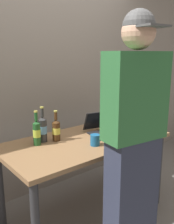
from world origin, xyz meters
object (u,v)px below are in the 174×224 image
Objects in this scene: person_figure at (133,145)px; beer_bottle_brown at (56,130)px; beer_bottle_amber at (43,129)px; laptop at (104,129)px; coffee_mug at (95,140)px; beer_bottle_green at (37,132)px.

beer_bottle_brown is at bearing 99.34° from person_figure.
beer_bottle_amber is 0.86m from person_figure.
coffee_mug is (-0.28, -0.20, 0.01)m from laptop.
person_figure is (0.23, -0.83, 0.04)m from beer_bottle_amber.
laptop is at bearing -13.10° from beer_bottle_brown.
beer_bottle_green is 2.60× the size of coffee_mug.
beer_bottle_brown is at bearing -27.21° from beer_bottle_amber.
person_figure is 0.48m from coffee_mug.
coffee_mug is (0.38, -0.32, -0.07)m from beer_bottle_green.
laptop is 1.41× the size of beer_bottle_brown.
person_figure reaches higher than beer_bottle_green.
coffee_mug is at bearing -50.69° from beer_bottle_amber.
laptop is 1.24× the size of beer_bottle_amber.
beer_bottle_brown reaches higher than coffee_mug.
beer_bottle_amber is 0.17× the size of person_figure.
person_figure is (-0.35, -0.66, 0.12)m from laptop.
person_figure is at bearing -74.37° from beer_bottle_amber.
beer_bottle_green reaches higher than coffee_mug.
beer_bottle_brown is (0.18, -0.01, -0.01)m from beer_bottle_green.
beer_bottle_amber is at bearing 152.79° from beer_bottle_brown.
beer_bottle_amber reaches higher than beer_bottle_green.
laptop is at bearing -15.82° from beer_bottle_amber.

